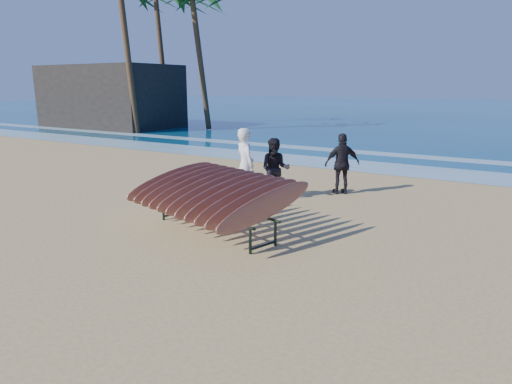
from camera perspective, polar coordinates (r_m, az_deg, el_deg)
ground at (r=8.69m, az=-2.77°, el=-7.15°), size 120.00×120.00×0.00m
ocean at (r=61.98m, az=27.44°, el=9.03°), size 160.00×160.00×0.00m
foam_near at (r=17.61m, az=15.80°, el=2.90°), size 160.00×160.00×0.00m
foam_far at (r=20.96m, az=18.43°, el=4.32°), size 160.00×160.00×0.00m
surfboard_rack at (r=9.49m, az=-5.30°, el=-0.08°), size 3.71×3.22×1.34m
person_white at (r=12.01m, az=-1.35°, el=3.40°), size 0.85×0.77×1.94m
person_dark_a at (r=12.20m, az=2.42°, el=2.87°), size 0.99×0.89×1.66m
person_dark_b at (r=13.06m, az=10.72°, el=3.48°), size 1.04×0.97×1.72m
building at (r=35.51m, az=-17.72°, el=11.31°), size 9.82×5.46×4.36m
palm_mid at (r=31.53m, az=-7.13°, el=22.07°), size 5.20×5.20×8.76m
palm_right at (r=36.82m, az=-11.99°, el=22.09°), size 5.20×5.20×9.74m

